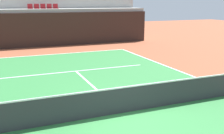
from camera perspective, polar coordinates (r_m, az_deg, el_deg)
The scene contains 10 objects.
ground_plane at distance 9.75m, azimuth 2.24°, elevation -9.68°, with size 80.00×80.00×0.00m, color brown.
court_surface at distance 9.75m, azimuth 2.24°, elevation -9.65°, with size 11.00×24.00×0.01m, color #2D7238.
baseline_far at distance 20.79m, azimuth -11.58°, elevation 2.69°, with size 11.00×0.10×0.00m, color white.
service_line_far at distance 15.50m, azimuth -7.63°, elevation -0.86°, with size 8.26×0.10×0.00m, color white.
centre_service_line at distance 12.54m, azimuth -3.86°, elevation -4.25°, with size 0.10×6.40×0.00m, color white.
back_wall at distance 24.48m, azimuth -13.55°, elevation 7.64°, with size 19.22×0.30×2.93m, color black.
stands_tier_lower at distance 25.79m, azimuth -14.05°, elevation 8.24°, with size 19.22×2.40×3.23m, color #9E9E99.
stands_tier_upper at distance 28.13m, azimuth -14.86°, elevation 9.62°, with size 19.22×2.40×4.22m, color #9E9E99.
seating_row_lower at distance 25.80m, azimuth -14.31°, elevation 12.10°, with size 2.71×0.44×0.44m.
tennis_net at distance 9.56m, azimuth 2.27°, elevation -6.88°, with size 11.08×0.08×1.07m.
Camera 1 is at (-3.75, -8.14, 3.86)m, focal length 43.37 mm.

